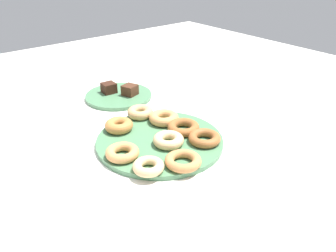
# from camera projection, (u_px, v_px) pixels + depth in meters

# --- Properties ---
(ground_plane) EXTENTS (2.40, 2.40, 0.00)m
(ground_plane) POSITION_uv_depth(u_px,v_px,m) (160.00, 143.00, 0.97)
(ground_plane) COLOR white
(donut_plate) EXTENTS (0.35, 0.35, 0.01)m
(donut_plate) POSITION_uv_depth(u_px,v_px,m) (160.00, 141.00, 0.97)
(donut_plate) COLOR #4C7F56
(donut_plate) RESTS_ON ground_plane
(donut_0) EXTENTS (0.09, 0.09, 0.02)m
(donut_0) POSITION_uv_depth(u_px,v_px,m) (122.00, 153.00, 0.88)
(donut_0) COLOR tan
(donut_0) RESTS_ON donut_plate
(donut_1) EXTENTS (0.09, 0.09, 0.03)m
(donut_1) POSITION_uv_depth(u_px,v_px,m) (169.00, 140.00, 0.93)
(donut_1) COLOR #EABC84
(donut_1) RESTS_ON donut_plate
(donut_2) EXTENTS (0.11, 0.11, 0.02)m
(donut_2) POSITION_uv_depth(u_px,v_px,m) (148.00, 166.00, 0.82)
(donut_2) COLOR #EABC84
(donut_2) RESTS_ON donut_plate
(donut_3) EXTENTS (0.10, 0.10, 0.02)m
(donut_3) POSITION_uv_depth(u_px,v_px,m) (204.00, 138.00, 0.94)
(donut_3) COLOR #995B2D
(donut_3) RESTS_ON donut_plate
(donut_4) EXTENTS (0.11, 0.11, 0.03)m
(donut_4) POSITION_uv_depth(u_px,v_px,m) (164.00, 118.00, 1.05)
(donut_4) COLOR tan
(donut_4) RESTS_ON donut_plate
(donut_5) EXTENTS (0.09, 0.09, 0.03)m
(donut_5) POSITION_uv_depth(u_px,v_px,m) (119.00, 125.00, 1.00)
(donut_5) COLOR #BC7A3D
(donut_5) RESTS_ON donut_plate
(donut_6) EXTENTS (0.12, 0.12, 0.02)m
(donut_6) POSITION_uv_depth(u_px,v_px,m) (183.00, 161.00, 0.85)
(donut_6) COLOR #C6844C
(donut_6) RESTS_ON donut_plate
(donut_7) EXTENTS (0.12, 0.12, 0.02)m
(donut_7) POSITION_uv_depth(u_px,v_px,m) (183.00, 127.00, 1.00)
(donut_7) COLOR #995B2D
(donut_7) RESTS_ON donut_plate
(donut_8) EXTENTS (0.11, 0.11, 0.03)m
(donut_8) POSITION_uv_depth(u_px,v_px,m) (140.00, 112.00, 1.08)
(donut_8) COLOR tan
(donut_8) RESTS_ON donut_plate
(cake_plate) EXTENTS (0.24, 0.24, 0.01)m
(cake_plate) POSITION_uv_depth(u_px,v_px,m) (119.00, 96.00, 1.25)
(cake_plate) COLOR #4C7F56
(cake_plate) RESTS_ON ground_plane
(brownie_near) EXTENTS (0.05, 0.05, 0.04)m
(brownie_near) POSITION_uv_depth(u_px,v_px,m) (109.00, 88.00, 1.25)
(brownie_near) COLOR #381E14
(brownie_near) RESTS_ON cake_plate
(brownie_far) EXTENTS (0.06, 0.06, 0.04)m
(brownie_far) POSITION_uv_depth(u_px,v_px,m) (130.00, 90.00, 1.23)
(brownie_far) COLOR #472819
(brownie_far) RESTS_ON cake_plate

